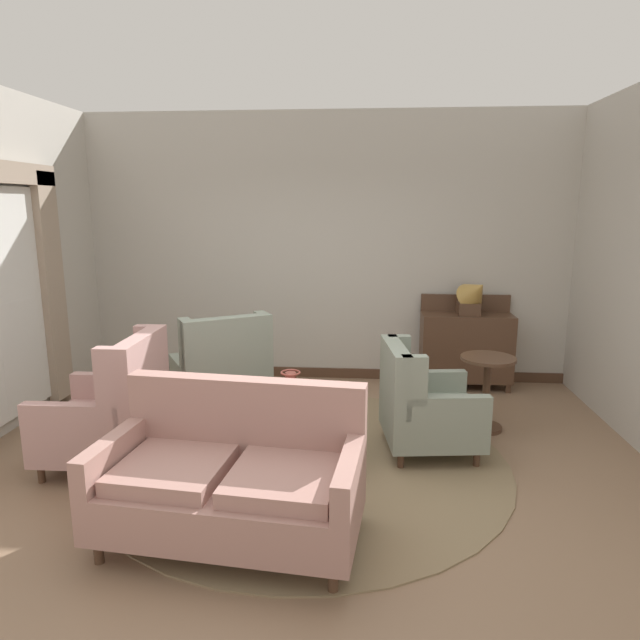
{
  "coord_description": "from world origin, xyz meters",
  "views": [
    {
      "loc": [
        0.47,
        -4.01,
        2.11
      ],
      "look_at": [
        0.09,
        0.7,
        1.13
      ],
      "focal_mm": 31.27,
      "sensor_mm": 36.0,
      "label": 1
    }
  ],
  "objects": [
    {
      "name": "wall_back",
      "position": [
        0.0,
        2.67,
        1.59
      ],
      "size": [
        5.97,
        0.08,
        3.17
      ],
      "primitive_type": "cube",
      "color": "#BCB7AD",
      "rests_on": "ground"
    },
    {
      "name": "baseboard_back",
      "position": [
        0.0,
        2.62,
        0.06
      ],
      "size": [
        5.81,
        0.03,
        0.12
      ],
      "primitive_type": "cube",
      "color": "#4C3323",
      "rests_on": "ground"
    },
    {
      "name": "porcelain_vase",
      "position": [
        -0.1,
        0.16,
        0.62
      ],
      "size": [
        0.18,
        0.18,
        0.36
      ],
      "color": "brown",
      "rests_on": "coffee_table"
    },
    {
      "name": "gramophone",
      "position": [
        1.7,
        2.29,
        1.12
      ],
      "size": [
        0.48,
        0.53,
        0.51
      ],
      "color": "#4C3323",
      "rests_on": "sideboard"
    },
    {
      "name": "coffee_table",
      "position": [
        -0.1,
        0.2,
        0.38
      ],
      "size": [
        0.93,
        0.93,
        0.46
      ],
      "color": "#4C3323",
      "rests_on": "ground"
    },
    {
      "name": "settee",
      "position": [
        -0.35,
        -0.83,
        0.41
      ],
      "size": [
        1.7,
        1.01,
        0.98
      ],
      "rotation": [
        0.0,
        0.0,
        -0.1
      ],
      "color": "tan",
      "rests_on": "ground"
    },
    {
      "name": "ground",
      "position": [
        0.0,
        0.0,
        0.0
      ],
      "size": [
        8.13,
        8.13,
        0.0
      ],
      "primitive_type": "plane",
      "color": "#896B51"
    },
    {
      "name": "armchair_far_left",
      "position": [
        -0.91,
        1.11,
        0.46
      ],
      "size": [
        1.12,
        1.1,
        1.09
      ],
      "rotation": [
        0.0,
        0.0,
        3.68
      ],
      "color": "gray",
      "rests_on": "ground"
    },
    {
      "name": "armchair_beside_settee",
      "position": [
        0.98,
        0.57,
        0.42
      ],
      "size": [
        0.87,
        0.88,
        0.96
      ],
      "rotation": [
        0.0,
        0.0,
        1.69
      ],
      "color": "gray",
      "rests_on": "ground"
    },
    {
      "name": "armchair_near_sideboard",
      "position": [
        -1.56,
        0.12,
        0.45
      ],
      "size": [
        0.87,
        0.87,
        1.1
      ],
      "rotation": [
        0.0,
        0.0,
        4.73
      ],
      "color": "tan",
      "rests_on": "ground"
    },
    {
      "name": "sideboard",
      "position": [
        1.65,
        2.37,
        0.5
      ],
      "size": [
        1.03,
        0.42,
        1.08
      ],
      "color": "#4C3323",
      "rests_on": "ground"
    },
    {
      "name": "area_rug",
      "position": [
        0.0,
        0.3,
        0.01
      ],
      "size": [
        3.36,
        3.36,
        0.01
      ],
      "primitive_type": "cylinder",
      "color": "#847051",
      "rests_on": "ground"
    },
    {
      "name": "side_table",
      "position": [
        1.63,
        1.1,
        0.43
      ],
      "size": [
        0.51,
        0.51,
        0.72
      ],
      "color": "#4C3323",
      "rests_on": "ground"
    }
  ]
}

